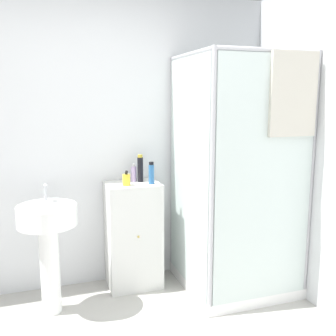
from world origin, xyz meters
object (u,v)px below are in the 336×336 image
object	(u,v)px
shampoo_bottle_tall_black	(140,169)
shampoo_bottle_blue	(151,173)
sink	(48,234)
soap_dispenser	(126,180)
lotion_bottle_white	(134,174)

from	to	relation	value
shampoo_bottle_tall_black	shampoo_bottle_blue	distance (m)	0.13
sink	shampoo_bottle_blue	xyz separation A→B (m)	(0.85, 0.15, 0.38)
soap_dispenser	shampoo_bottle_blue	xyz separation A→B (m)	(0.21, -0.01, 0.04)
sink	shampoo_bottle_blue	bearing A→B (deg)	10.22
lotion_bottle_white	sink	bearing A→B (deg)	-158.20
soap_dispenser	lotion_bottle_white	size ratio (longest dim) A/B	0.78
soap_dispenser	shampoo_bottle_blue	size ratio (longest dim) A/B	0.67
shampoo_bottle_blue	lotion_bottle_white	size ratio (longest dim) A/B	1.16
soap_dispenser	shampoo_bottle_blue	distance (m)	0.22
sink	shampoo_bottle_blue	distance (m)	0.94
shampoo_bottle_blue	lotion_bottle_white	world-z (taller)	shampoo_bottle_blue
soap_dispenser	shampoo_bottle_tall_black	xyz separation A→B (m)	(0.14, 0.10, 0.07)
sink	lotion_bottle_white	bearing A→B (deg)	21.80
sink	shampoo_bottle_tall_black	xyz separation A→B (m)	(0.78, 0.26, 0.40)
sink	soap_dispenser	bearing A→B (deg)	14.30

